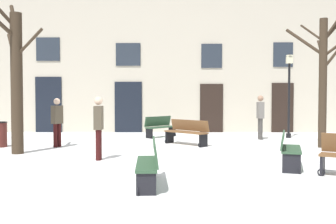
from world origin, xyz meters
name	(u,v)px	position (x,y,z in m)	size (l,w,h in m)	color
ground_plane	(168,159)	(0.00, 0.00, 0.00)	(30.93, 30.93, 0.00)	white
building_facade	(169,50)	(-0.01, 8.78, 4.13)	(19.33, 0.60, 8.18)	#BCB29E
tree_near_facade	(15,76)	(-4.73, 0.98, 2.43)	(2.03, 2.18, 5.25)	#382B1E
tree_foreground	(324,73)	(5.44, 2.59, 2.61)	(2.45, 1.73, 5.23)	#382B1E
streetlamp	(289,86)	(5.19, 5.83, 2.24)	(0.30, 0.30, 3.64)	black
litter_bin	(0,134)	(-5.95, 2.63, 0.45)	(0.50, 0.50, 0.90)	#4C1E19
bench_back_to_back_left	(187,132)	(0.69, 3.31, 0.49)	(1.64, 1.65, 0.93)	brown
bench_far_corner	(160,127)	(-0.38, 6.15, 0.47)	(1.40, 1.46, 0.92)	#2D4C33
bench_near_lamp	(150,162)	(-0.34, -3.38, 0.47)	(0.53, 1.92, 0.90)	#2D4C33
bench_facing_shops	(289,149)	(3.04, -1.46, 0.47)	(0.91, 1.67, 0.90)	#2D4C33
person_strolling	(57,120)	(-3.92, 2.62, 0.96)	(0.38, 0.44, 1.73)	#350F0F
person_crossing_plaza	(260,115)	(3.82, 5.16, 1.04)	(0.25, 0.40, 1.84)	#403D3A
person_near_bench	(99,124)	(-1.94, -0.23, 1.00)	(0.24, 0.38, 1.78)	#350F0F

